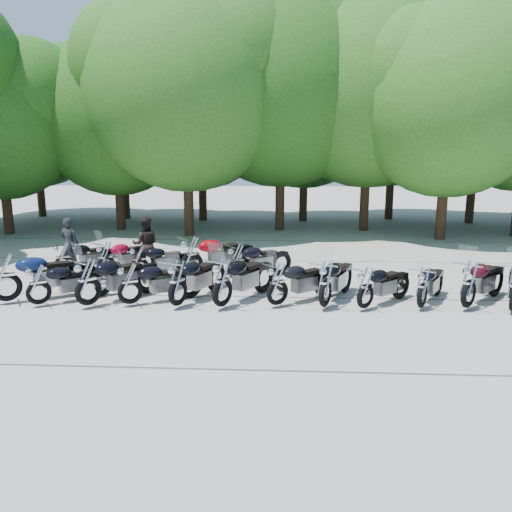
{
  "coord_description": "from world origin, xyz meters",
  "views": [
    {
      "loc": [
        0.68,
        -11.09,
        3.73
      ],
      "look_at": [
        0.0,
        1.5,
        1.1
      ],
      "focal_mm": 35.0,
      "sensor_mm": 36.0,
      "label": 1
    }
  ],
  "objects_px": {
    "motorcycle_13": "(106,258)",
    "motorcycle_9": "(423,286)",
    "motorcycle_0": "(5,276)",
    "motorcycle_10": "(469,283)",
    "motorcycle_3": "(130,282)",
    "motorcycle_4": "(177,281)",
    "motorcycle_8": "(366,287)",
    "motorcycle_12": "(63,258)",
    "rider_0": "(70,244)",
    "motorcycle_15": "(192,255)",
    "motorcycle_16": "(237,261)",
    "motorcycle_7": "(326,283)",
    "motorcycle_5": "(222,281)",
    "motorcycle_14": "(139,260)",
    "motorcycle_1": "(38,283)",
    "rider_1": "(146,244)",
    "motorcycle_2": "(88,280)",
    "motorcycle_6": "(278,283)"
  },
  "relations": [
    {
      "from": "motorcycle_13",
      "to": "motorcycle_9",
      "type": "bearing_deg",
      "value": -160.18
    },
    {
      "from": "motorcycle_0",
      "to": "motorcycle_10",
      "type": "bearing_deg",
      "value": -121.72
    },
    {
      "from": "motorcycle_3",
      "to": "motorcycle_4",
      "type": "distance_m",
      "value": 1.2
    },
    {
      "from": "motorcycle_0",
      "to": "motorcycle_8",
      "type": "bearing_deg",
      "value": -122.57
    },
    {
      "from": "motorcycle_12",
      "to": "rider_0",
      "type": "bearing_deg",
      "value": -29.46
    },
    {
      "from": "motorcycle_15",
      "to": "motorcycle_4",
      "type": "bearing_deg",
      "value": 149.03
    },
    {
      "from": "motorcycle_9",
      "to": "motorcycle_16",
      "type": "bearing_deg",
      "value": 2.29
    },
    {
      "from": "motorcycle_3",
      "to": "motorcycle_7",
      "type": "relative_size",
      "value": 0.91
    },
    {
      "from": "motorcycle_5",
      "to": "motorcycle_14",
      "type": "distance_m",
      "value": 4.02
    },
    {
      "from": "motorcycle_1",
      "to": "rider_1",
      "type": "height_order",
      "value": "rider_1"
    },
    {
      "from": "motorcycle_15",
      "to": "rider_1",
      "type": "relative_size",
      "value": 1.46
    },
    {
      "from": "motorcycle_2",
      "to": "motorcycle_10",
      "type": "xyz_separation_m",
      "value": [
        9.16,
        0.3,
        -0.01
      ]
    },
    {
      "from": "motorcycle_15",
      "to": "motorcycle_16",
      "type": "relative_size",
      "value": 1.16
    },
    {
      "from": "motorcycle_9",
      "to": "rider_0",
      "type": "relative_size",
      "value": 1.21
    },
    {
      "from": "rider_1",
      "to": "motorcycle_5",
      "type": "bearing_deg",
      "value": 115.86
    },
    {
      "from": "motorcycle_3",
      "to": "motorcycle_14",
      "type": "relative_size",
      "value": 1.06
    },
    {
      "from": "motorcycle_10",
      "to": "motorcycle_14",
      "type": "bearing_deg",
      "value": 25.3
    },
    {
      "from": "motorcycle_4",
      "to": "motorcycle_7",
      "type": "height_order",
      "value": "motorcycle_4"
    },
    {
      "from": "motorcycle_14",
      "to": "motorcycle_4",
      "type": "bearing_deg",
      "value": -173.38
    },
    {
      "from": "motorcycle_1",
      "to": "motorcycle_13",
      "type": "distance_m",
      "value": 2.99
    },
    {
      "from": "motorcycle_13",
      "to": "rider_1",
      "type": "distance_m",
      "value": 1.38
    },
    {
      "from": "motorcycle_13",
      "to": "rider_1",
      "type": "height_order",
      "value": "rider_1"
    },
    {
      "from": "motorcycle_6",
      "to": "motorcycle_14",
      "type": "relative_size",
      "value": 1.08
    },
    {
      "from": "motorcycle_2",
      "to": "motorcycle_12",
      "type": "relative_size",
      "value": 1.16
    },
    {
      "from": "motorcycle_8",
      "to": "motorcycle_7",
      "type": "bearing_deg",
      "value": 42.67
    },
    {
      "from": "motorcycle_0",
      "to": "motorcycle_6",
      "type": "bearing_deg",
      "value": -121.51
    },
    {
      "from": "motorcycle_6",
      "to": "motorcycle_13",
      "type": "xyz_separation_m",
      "value": [
        -5.2,
        2.66,
        -0.01
      ]
    },
    {
      "from": "motorcycle_3",
      "to": "motorcycle_5",
      "type": "xyz_separation_m",
      "value": [
        2.29,
        -0.09,
        0.09
      ]
    },
    {
      "from": "motorcycle_3",
      "to": "motorcycle_9",
      "type": "height_order",
      "value": "motorcycle_3"
    },
    {
      "from": "motorcycle_6",
      "to": "motorcycle_16",
      "type": "distance_m",
      "value": 2.74
    },
    {
      "from": "motorcycle_1",
      "to": "motorcycle_2",
      "type": "xyz_separation_m",
      "value": [
        1.25,
        -0.02,
        0.09
      ]
    },
    {
      "from": "motorcycle_3",
      "to": "motorcycle_12",
      "type": "xyz_separation_m",
      "value": [
        -2.91,
        2.84,
        -0.01
      ]
    },
    {
      "from": "motorcycle_13",
      "to": "motorcycle_8",
      "type": "bearing_deg",
      "value": -164.04
    },
    {
      "from": "rider_1",
      "to": "motorcycle_6",
      "type": "bearing_deg",
      "value": 128.12
    },
    {
      "from": "motorcycle_5",
      "to": "motorcycle_9",
      "type": "relative_size",
      "value": 1.19
    },
    {
      "from": "motorcycle_4",
      "to": "motorcycle_8",
      "type": "distance_m",
      "value": 4.52
    },
    {
      "from": "motorcycle_2",
      "to": "motorcycle_4",
      "type": "relative_size",
      "value": 1.03
    },
    {
      "from": "motorcycle_9",
      "to": "motorcycle_14",
      "type": "distance_m",
      "value": 8.09
    },
    {
      "from": "motorcycle_8",
      "to": "rider_0",
      "type": "height_order",
      "value": "rider_0"
    },
    {
      "from": "motorcycle_12",
      "to": "motorcycle_8",
      "type": "bearing_deg",
      "value": -147.74
    },
    {
      "from": "motorcycle_9",
      "to": "motorcycle_10",
      "type": "distance_m",
      "value": 1.1
    },
    {
      "from": "motorcycle_15",
      "to": "rider_1",
      "type": "distance_m",
      "value": 1.86
    },
    {
      "from": "motorcycle_8",
      "to": "motorcycle_15",
      "type": "relative_size",
      "value": 0.82
    },
    {
      "from": "motorcycle_1",
      "to": "motorcycle_14",
      "type": "bearing_deg",
      "value": -69.25
    },
    {
      "from": "motorcycle_7",
      "to": "motorcycle_14",
      "type": "height_order",
      "value": "motorcycle_7"
    },
    {
      "from": "motorcycle_12",
      "to": "rider_1",
      "type": "height_order",
      "value": "rider_1"
    },
    {
      "from": "motorcycle_14",
      "to": "rider_1",
      "type": "relative_size",
      "value": 1.17
    },
    {
      "from": "motorcycle_0",
      "to": "motorcycle_12",
      "type": "relative_size",
      "value": 1.22
    },
    {
      "from": "motorcycle_2",
      "to": "motorcycle_12",
      "type": "distance_m",
      "value": 3.58
    },
    {
      "from": "motorcycle_0",
      "to": "motorcycle_16",
      "type": "bearing_deg",
      "value": -97.63
    }
  ]
}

